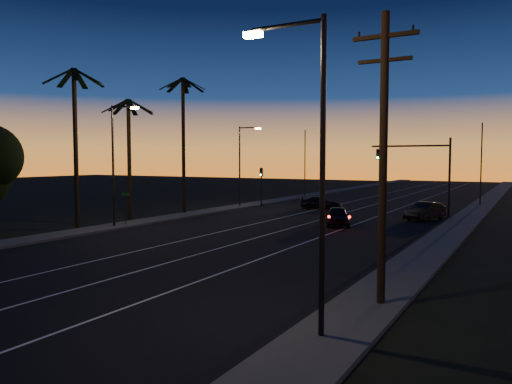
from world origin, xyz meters
The scene contains 21 objects.
road centered at (0.00, 30.00, 0.01)m, with size 20.00×170.00×0.01m, color black.
sidewalk_left centered at (-11.20, 30.00, 0.08)m, with size 2.40×170.00×0.16m, color #3E3E3B.
sidewalk_right centered at (11.20, 30.00, 0.08)m, with size 2.40×170.00×0.16m, color #3E3E3B.
lane_stripe_left centered at (-3.00, 30.00, 0.02)m, with size 0.12×160.00×0.01m, color silver.
lane_stripe_mid centered at (0.50, 30.00, 0.02)m, with size 0.12×160.00×0.01m, color silver.
lane_stripe_right centered at (4.00, 30.00, 0.02)m, with size 0.12×160.00×0.01m, color silver.
palm_near centered at (-12.60, 18.00, 7.07)m, with size 4.25×4.16×11.53m.
palm_mid centered at (-13.20, 24.00, 6.25)m, with size 4.25×4.16×10.03m.
palm_far centered at (-12.20, 30.00, 7.61)m, with size 4.25×4.16×12.53m.
streetlight_left_near centered at (-10.70, 20.00, 5.32)m, with size 2.55×0.26×9.00m.
streetlight_left_far centered at (-10.69, 38.00, 5.06)m, with size 2.55×0.26×8.50m.
streetlight_right_near centered at (10.70, 6.00, 5.32)m, with size 2.55×0.26×9.00m.
street_sign centered at (-10.80, 21.00, 1.66)m, with size 0.70×0.06×2.60m.
utility_pole centered at (11.60, 10.00, 5.32)m, with size 2.20×0.28×10.00m.
signal_mast centered at (7.14, 39.99, 4.78)m, with size 7.10×0.41×7.00m.
signal_post centered at (-9.50, 39.98, 2.89)m, with size 0.28×0.37×4.20m.
far_pole_left centered at (-11.00, 55.00, 4.50)m, with size 0.14×0.14×9.00m, color black.
far_pole_right centered at (11.00, 52.00, 4.50)m, with size 0.14×0.14×9.00m, color black.
lead_car centered at (2.97, 29.41, 0.74)m, with size 3.32×4.99×1.45m.
right_car centered at (8.18, 36.22, 0.75)m, with size 2.86×4.77×1.48m.
cross_car centered at (-2.98, 40.79, 0.63)m, with size 4.57×3.08×1.23m.
Camera 1 is at (16.10, -6.85, 5.10)m, focal length 35.00 mm.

